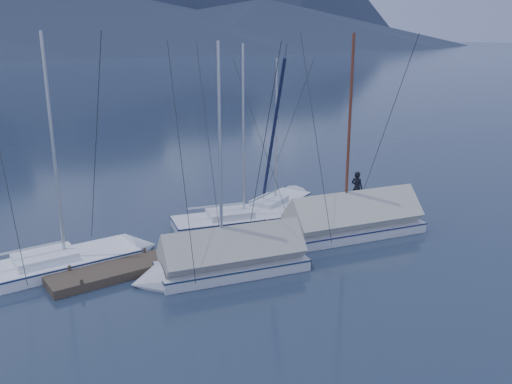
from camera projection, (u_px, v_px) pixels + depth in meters
ground at (284, 254)px, 22.55m from camera, size 1000.00×1000.00×0.00m
dock at (256, 237)px, 24.09m from camera, size 18.00×1.50×0.54m
mooring_posts at (247, 234)px, 23.74m from camera, size 15.12×1.52×0.35m
sailboat_open_left at (79, 261)px, 21.43m from camera, size 7.43×3.19×9.81m
sailboat_open_mid at (254, 219)px, 26.23m from camera, size 7.25×3.79×9.23m
sailboat_open_right at (280, 203)px, 28.79m from camera, size 6.57×4.11×8.43m
sailboat_covered_near at (342, 225)px, 24.43m from camera, size 7.88×3.89×9.83m
sailboat_covered_far at (219, 263)px, 20.53m from camera, size 7.02×3.54×9.44m
person at (357, 188)px, 27.69m from camera, size 0.57×0.72×1.75m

